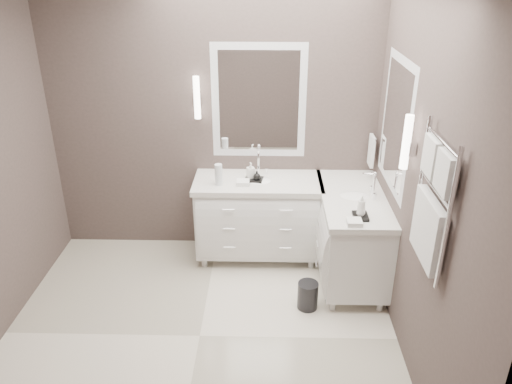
{
  "coord_description": "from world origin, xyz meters",
  "views": [
    {
      "loc": [
        0.54,
        -3.16,
        2.79
      ],
      "look_at": [
        0.44,
        0.7,
        0.97
      ],
      "focal_mm": 35.0,
      "sensor_mm": 36.0,
      "label": 1
    }
  ],
  "objects_px": {
    "vanity_back": "(258,214)",
    "waste_bin": "(308,295)",
    "towel_ladder": "(431,208)",
    "vanity_right": "(351,231)"
  },
  "relations": [
    {
      "from": "waste_bin",
      "to": "vanity_right",
      "type": "bearing_deg",
      "value": 50.09
    },
    {
      "from": "towel_ladder",
      "to": "waste_bin",
      "type": "relative_size",
      "value": 3.59
    },
    {
      "from": "vanity_right",
      "to": "waste_bin",
      "type": "relative_size",
      "value": 4.95
    },
    {
      "from": "vanity_back",
      "to": "vanity_right",
      "type": "distance_m",
      "value": 0.93
    },
    {
      "from": "vanity_back",
      "to": "vanity_right",
      "type": "relative_size",
      "value": 1.0
    },
    {
      "from": "vanity_back",
      "to": "waste_bin",
      "type": "distance_m",
      "value": 1.01
    },
    {
      "from": "vanity_back",
      "to": "towel_ladder",
      "type": "relative_size",
      "value": 1.38
    },
    {
      "from": "vanity_back",
      "to": "towel_ladder",
      "type": "xyz_separation_m",
      "value": [
        1.1,
        -1.63,
        0.91
      ]
    },
    {
      "from": "towel_ladder",
      "to": "vanity_right",
      "type": "bearing_deg",
      "value": 99.84
    },
    {
      "from": "vanity_back",
      "to": "vanity_right",
      "type": "xyz_separation_m",
      "value": [
        0.88,
        -0.33,
        0.0
      ]
    }
  ]
}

